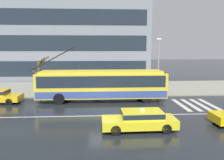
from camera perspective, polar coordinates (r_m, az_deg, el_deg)
The scene contains 16 objects.
ground_plane at distance 18.60m, azimuth -2.02°, elevation -7.94°, with size 160.00×160.00×0.00m, color #202429.
sidewalk_slab at distance 28.67m, azimuth -2.54°, elevation -2.04°, with size 80.00×10.00×0.14m, color gray.
crosswalk_stripe_edge_near at distance 21.55m, azimuth 17.13°, elevation -6.04°, with size 0.44×4.40×0.01m, color beige.
crosswalk_stripe_inner_a at distance 21.88m, azimuth 19.35°, elevation -5.93°, with size 0.44×4.40×0.01m, color beige.
crosswalk_stripe_center at distance 22.24m, azimuth 21.50°, elevation -5.81°, with size 0.44×4.40×0.01m, color beige.
crosswalk_stripe_inner_b at distance 22.63m, azimuth 23.57°, elevation -5.69°, with size 0.44×4.40×0.01m, color beige.
lane_centre_line at distance 17.45m, azimuth -1.92°, elevation -9.03°, with size 72.00×0.14×0.01m, color silver.
trolleybus at distance 21.90m, azimuth -2.57°, elevation -1.10°, with size 13.05×2.63×5.30m.
taxi_oncoming_near at distance 14.47m, azimuth 7.14°, elevation -9.85°, with size 4.70×1.80×1.39m.
bus_shelter at distance 25.51m, azimuth -8.80°, elevation 1.01°, with size 3.94×1.71×2.49m.
pedestrian_at_shelter at distance 24.44m, azimuth -3.87°, elevation 0.26°, with size 1.54×1.54×2.02m.
pedestrian_approaching_curb at distance 25.73m, azimuth 7.48°, elevation 0.54°, with size 1.32×1.32×2.01m.
pedestrian_walking_past at distance 25.22m, azimuth -11.95°, elevation -0.06°, with size 1.27×1.27×1.91m.
street_lamp at distance 25.04m, azimuth 11.73°, elevation 4.80°, with size 0.60×0.32×6.04m.
street_tree_bare at distance 26.23m, azimuth -17.91°, elevation 1.47°, with size 2.12×1.46×4.15m.
office_tower_corner_left at distance 40.45m, azimuth -10.76°, elevation 17.15°, with size 25.96×12.09×23.07m.
Camera 1 is at (-0.42, -17.86, 5.18)m, focal length 36.01 mm.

